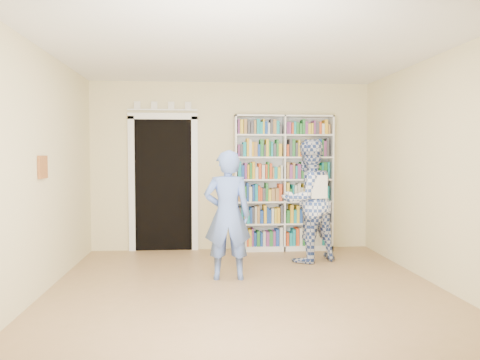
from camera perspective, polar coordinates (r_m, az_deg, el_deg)
The scene contains 11 objects.
floor at distance 5.32m, azimuth 0.91°, elevation -13.66°, with size 5.00×5.00×0.00m, color #99754A.
ceiling at distance 5.23m, azimuth 0.93°, elevation 15.98°, with size 5.00×5.00×0.00m, color white.
wall_back at distance 7.59m, azimuth -1.01°, elevation 1.68°, with size 4.50×4.50×0.00m, color beige.
wall_left at distance 5.36m, azimuth -23.77°, elevation 0.87°, with size 5.00×5.00×0.00m, color beige.
wall_right at distance 5.78m, azimuth 23.71°, elevation 1.01°, with size 5.00×5.00×0.00m, color beige.
bookshelf at distance 7.55m, azimuth 5.32°, elevation -0.29°, with size 1.57×0.30×2.16m.
doorway at distance 7.58m, azimuth -9.32°, elevation 0.35°, with size 1.10×0.08×2.43m.
wall_art at distance 5.54m, azimuth -22.92°, elevation 1.47°, with size 0.03×0.25×0.25m, color brown.
man_blue at distance 5.76m, azimuth -1.54°, elevation -4.29°, with size 0.58×0.38×1.59m, color #5876C5.
man_plaid at distance 6.78m, azimuth 8.29°, elevation -2.50°, with size 0.85×0.67×1.76m, color #2C4487.
paper_sheet at distance 6.52m, azimuth 9.67°, elevation -0.83°, with size 0.23×0.01×0.32m, color white.
Camera 1 is at (-0.52, -5.07, 1.53)m, focal length 35.00 mm.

